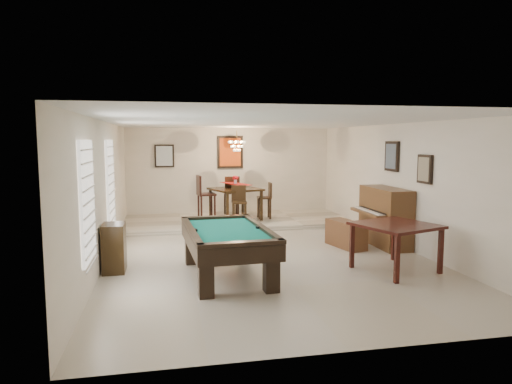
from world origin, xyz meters
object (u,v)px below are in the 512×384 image
object	(u,v)px
flower_vase	(235,180)
pool_table	(227,253)
apothecary_chest	(114,248)
dining_chair_north	(231,196)
dining_chair_east	(264,200)
dining_chair_west	(206,198)
upright_piano	(379,217)
chandelier	(237,142)
dining_table	(235,202)
piano_bench	(346,234)
square_table	(395,247)
dining_chair_south	(239,205)

from	to	relation	value
flower_vase	pool_table	bearing A→B (deg)	-100.45
pool_table	apothecary_chest	size ratio (longest dim) A/B	2.82
pool_table	dining_chair_north	distance (m)	5.50
flower_vase	dining_chair_east	xyz separation A→B (m)	(0.80, 0.03, -0.59)
dining_chair_east	dining_chair_north	bearing A→B (deg)	-126.12
apothecary_chest	dining_chair_west	xyz separation A→B (m)	(1.95, 4.04, 0.31)
upright_piano	chandelier	world-z (taller)	chandelier
upright_piano	apothecary_chest	xyz separation A→B (m)	(-5.34, -0.92, -0.21)
pool_table	dining_chair_north	size ratio (longest dim) A/B	2.09
pool_table	dining_chair_north	xyz separation A→B (m)	(0.86, 5.42, 0.29)
dining_table	dining_chair_north	distance (m)	0.71
dining_chair_west	piano_bench	bearing A→B (deg)	-147.57
pool_table	piano_bench	distance (m)	3.15
dining_chair_north	dining_chair_west	size ratio (longest dim) A/B	0.93
piano_bench	dining_chair_east	world-z (taller)	dining_chair_east
square_table	dining_chair_south	distance (m)	4.64
dining_chair_west	dining_chair_east	world-z (taller)	dining_chair_west
dining_table	piano_bench	bearing A→B (deg)	-59.34
piano_bench	dining_table	distance (m)	3.67
dining_chair_east	chandelier	xyz separation A→B (m)	(-0.75, -0.00, 1.59)
square_table	chandelier	world-z (taller)	chandelier
upright_piano	chandelier	size ratio (longest dim) A/B	2.48
piano_bench	dining_chair_north	xyz separation A→B (m)	(-1.88, 3.86, 0.40)
square_table	dining_chair_north	xyz separation A→B (m)	(-2.03, 5.66, 0.27)
pool_table	dining_table	world-z (taller)	dining_table
upright_piano	dining_chair_south	xyz separation A→B (m)	(-2.64, 2.34, -0.01)
piano_bench	apothecary_chest	size ratio (longest dim) A/B	1.21
dining_chair_north	dining_chair_west	xyz separation A→B (m)	(-0.77, -0.72, 0.04)
dining_chair_south	chandelier	size ratio (longest dim) A/B	1.65
upright_piano	dining_chair_north	size ratio (longest dim) A/B	1.33
dining_table	chandelier	size ratio (longest dim) A/B	1.94
dining_table	dining_chair_west	distance (m)	0.79
square_table	dining_chair_east	bearing A→B (deg)	103.81
flower_vase	dining_chair_south	distance (m)	0.99
square_table	apothecary_chest	distance (m)	4.84
dining_chair_north	apothecary_chest	bearing A→B (deg)	60.12
pool_table	upright_piano	bearing A→B (deg)	21.29
pool_table	dining_chair_east	distance (m)	5.03
dining_chair_north	piano_bench	bearing A→B (deg)	115.80
dining_table	flower_vase	distance (m)	0.59
dining_chair_north	dining_chair_south	bearing A→B (deg)	89.07
apothecary_chest	dining_chair_west	distance (m)	4.50
dining_table	dining_chair_north	xyz separation A→B (m)	(-0.01, 0.71, 0.08)
pool_table	flower_vase	bearing A→B (deg)	76.47
apothecary_chest	dining_chair_south	xyz separation A→B (m)	(2.70, 3.26, 0.20)
square_table	dining_chair_west	size ratio (longest dim) A/B	0.98
square_table	dining_chair_west	distance (m)	5.69
piano_bench	chandelier	xyz separation A→B (m)	(-1.82, 3.17, 1.92)
piano_bench	dining_chair_north	bearing A→B (deg)	115.93
chandelier	piano_bench	bearing A→B (deg)	-60.16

